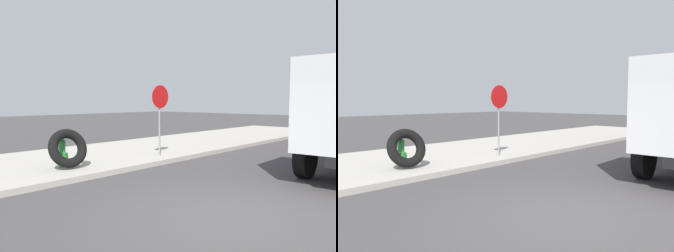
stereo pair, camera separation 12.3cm
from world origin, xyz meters
TOP-DOWN VIEW (x-y plane):
  - ground_plane at (0.00, 0.00)m, footprint 80.00×80.00m
  - sidewalk_curb at (0.00, 6.50)m, footprint 36.00×5.00m
  - fire_hydrant at (0.16, 5.34)m, footprint 0.21×0.49m
  - loose_tire at (0.17, 5.04)m, footprint 1.16×0.75m
  - stop_sign at (3.35, 4.61)m, footprint 0.76×0.08m

SIDE VIEW (x-z plane):
  - ground_plane at x=0.00m, z-range 0.00..0.00m
  - sidewalk_curb at x=0.00m, z-range 0.00..0.15m
  - fire_hydrant at x=0.16m, z-range 0.18..0.97m
  - loose_tire at x=0.17m, z-range 0.15..1.27m
  - stop_sign at x=3.35m, z-range 0.61..2.97m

